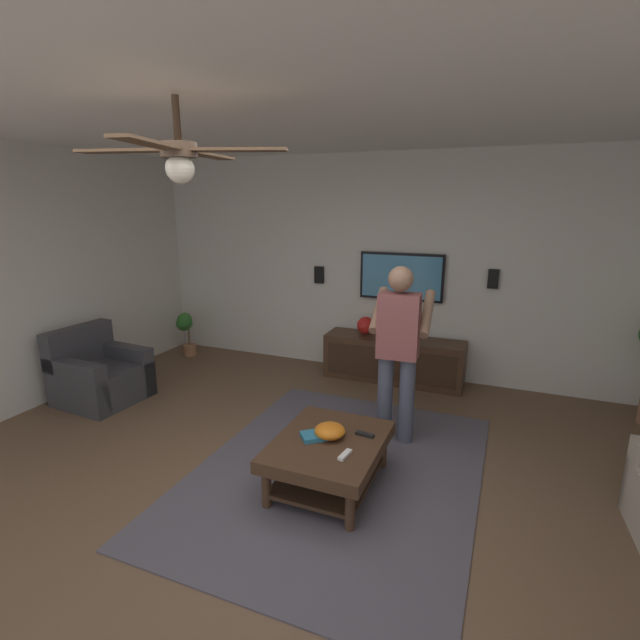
{
  "coord_description": "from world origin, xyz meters",
  "views": [
    {
      "loc": [
        -2.6,
        -1.37,
        2.18
      ],
      "look_at": [
        1.14,
        0.18,
        1.14
      ],
      "focal_mm": 26.21,
      "sensor_mm": 36.0,
      "label": 1
    }
  ],
  "objects_px": {
    "person_standing": "(398,344)",
    "remote_black": "(365,434)",
    "media_console": "(393,359)",
    "coffee_table": "(329,452)",
    "armchair": "(99,376)",
    "bowl": "(330,431)",
    "remote_white": "(345,455)",
    "wall_speaker_left": "(493,279)",
    "ceiling_fan": "(180,155)",
    "vase_round": "(366,325)",
    "tv": "(401,277)",
    "book": "(316,436)",
    "wall_speaker_right": "(319,275)",
    "potted_plant_short": "(185,327)"
  },
  "relations": [
    {
      "from": "remote_white",
      "to": "wall_speaker_left",
      "type": "bearing_deg",
      "value": 171.9
    },
    {
      "from": "tv",
      "to": "wall_speaker_left",
      "type": "relative_size",
      "value": 4.72
    },
    {
      "from": "potted_plant_short",
      "to": "tv",
      "type": "bearing_deg",
      "value": -81.5
    },
    {
      "from": "tv",
      "to": "wall_speaker_right",
      "type": "bearing_deg",
      "value": -90.68
    },
    {
      "from": "media_console",
      "to": "vase_round",
      "type": "xyz_separation_m",
      "value": [
        0.05,
        0.38,
        0.39
      ]
    },
    {
      "from": "coffee_table",
      "to": "bowl",
      "type": "bearing_deg",
      "value": 11.52
    },
    {
      "from": "book",
      "to": "armchair",
      "type": "bearing_deg",
      "value": -50.96
    },
    {
      "from": "tv",
      "to": "coffee_table",
      "type": "bearing_deg",
      "value": 1.6
    },
    {
      "from": "bowl",
      "to": "ceiling_fan",
      "type": "bearing_deg",
      "value": 145.93
    },
    {
      "from": "potted_plant_short",
      "to": "ceiling_fan",
      "type": "distance_m",
      "value": 4.36
    },
    {
      "from": "wall_speaker_left",
      "to": "ceiling_fan",
      "type": "bearing_deg",
      "value": 155.45
    },
    {
      "from": "remote_white",
      "to": "vase_round",
      "type": "xyz_separation_m",
      "value": [
        2.61,
        0.65,
        0.25
      ]
    },
    {
      "from": "armchair",
      "to": "remote_black",
      "type": "xyz_separation_m",
      "value": [
        -0.39,
        -3.21,
        0.13
      ]
    },
    {
      "from": "media_console",
      "to": "ceiling_fan",
      "type": "bearing_deg",
      "value": -9.04
    },
    {
      "from": "media_console",
      "to": "remote_white",
      "type": "bearing_deg",
      "value": 5.97
    },
    {
      "from": "coffee_table",
      "to": "ceiling_fan",
      "type": "distance_m",
      "value": 2.35
    },
    {
      "from": "media_console",
      "to": "potted_plant_short",
      "type": "xyz_separation_m",
      "value": [
        -0.2,
        2.98,
        0.16
      ]
    },
    {
      "from": "armchair",
      "to": "wall_speaker_left",
      "type": "xyz_separation_m",
      "value": [
        2.08,
        -3.97,
        1.03
      ]
    },
    {
      "from": "armchair",
      "to": "vase_round",
      "type": "xyz_separation_m",
      "value": [
        1.88,
        -2.52,
        0.38
      ]
    },
    {
      "from": "person_standing",
      "to": "remote_white",
      "type": "relative_size",
      "value": 10.93
    },
    {
      "from": "remote_black",
      "to": "wall_speaker_right",
      "type": "relative_size",
      "value": 0.68
    },
    {
      "from": "wall_speaker_right",
      "to": "armchair",
      "type": "bearing_deg",
      "value": 139.1
    },
    {
      "from": "vase_round",
      "to": "wall_speaker_right",
      "type": "xyz_separation_m",
      "value": [
        0.2,
        0.72,
        0.57
      ]
    },
    {
      "from": "tv",
      "to": "person_standing",
      "type": "relative_size",
      "value": 0.63
    },
    {
      "from": "tv",
      "to": "ceiling_fan",
      "type": "bearing_deg",
      "value": -8.41
    },
    {
      "from": "coffee_table",
      "to": "wall_speaker_left",
      "type": "distance_m",
      "value": 2.99
    },
    {
      "from": "armchair",
      "to": "ceiling_fan",
      "type": "bearing_deg",
      "value": -26.24
    },
    {
      "from": "tv",
      "to": "vase_round",
      "type": "distance_m",
      "value": 0.75
    },
    {
      "from": "armchair",
      "to": "coffee_table",
      "type": "xyz_separation_m",
      "value": [
        -0.56,
        -2.98,
        0.02
      ]
    },
    {
      "from": "coffee_table",
      "to": "remote_black",
      "type": "bearing_deg",
      "value": -54.99
    },
    {
      "from": "person_standing",
      "to": "bowl",
      "type": "xyz_separation_m",
      "value": [
        -0.89,
        0.31,
        -0.48
      ]
    },
    {
      "from": "armchair",
      "to": "remote_black",
      "type": "height_order",
      "value": "armchair"
    },
    {
      "from": "wall_speaker_left",
      "to": "ceiling_fan",
      "type": "xyz_separation_m",
      "value": [
        -3.44,
        1.57,
        1.11
      ]
    },
    {
      "from": "coffee_table",
      "to": "remote_white",
      "type": "bearing_deg",
      "value": -132.42
    },
    {
      "from": "media_console",
      "to": "coffee_table",
      "type": "bearing_deg",
      "value": 1.76
    },
    {
      "from": "bowl",
      "to": "armchair",
      "type": "bearing_deg",
      "value": 80.13
    },
    {
      "from": "vase_round",
      "to": "wall_speaker_left",
      "type": "relative_size",
      "value": 1.0
    },
    {
      "from": "armchair",
      "to": "wall_speaker_right",
      "type": "distance_m",
      "value": 2.91
    },
    {
      "from": "book",
      "to": "vase_round",
      "type": "height_order",
      "value": "vase_round"
    },
    {
      "from": "media_console",
      "to": "person_standing",
      "type": "height_order",
      "value": "person_standing"
    },
    {
      "from": "remote_white",
      "to": "vase_round",
      "type": "distance_m",
      "value": 2.7
    },
    {
      "from": "armchair",
      "to": "bowl",
      "type": "height_order",
      "value": "armchair"
    },
    {
      "from": "media_console",
      "to": "wall_speaker_left",
      "type": "relative_size",
      "value": 7.73
    },
    {
      "from": "remote_black",
      "to": "potted_plant_short",
      "type": "bearing_deg",
      "value": -24.67
    },
    {
      "from": "armchair",
      "to": "remote_white",
      "type": "distance_m",
      "value": 3.26
    },
    {
      "from": "remote_white",
      "to": "remote_black",
      "type": "height_order",
      "value": "same"
    },
    {
      "from": "media_console",
      "to": "remote_black",
      "type": "relative_size",
      "value": 11.33
    },
    {
      "from": "person_standing",
      "to": "remote_black",
      "type": "height_order",
      "value": "person_standing"
    },
    {
      "from": "person_standing",
      "to": "book",
      "type": "height_order",
      "value": "person_standing"
    },
    {
      "from": "vase_round",
      "to": "wall_speaker_left",
      "type": "height_order",
      "value": "wall_speaker_left"
    }
  ]
}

